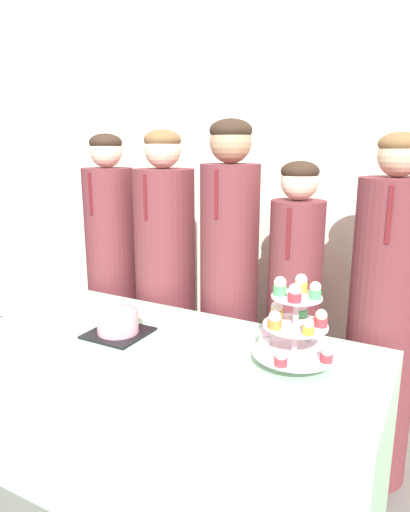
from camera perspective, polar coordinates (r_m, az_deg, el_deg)
The scene contains 10 objects.
wall_back at distance 2.69m, azimuth 8.65°, elevation 10.83°, with size 9.00×0.06×2.70m.
table at distance 2.03m, azimuth -3.83°, elevation -19.80°, with size 1.64×0.68×0.72m.
round_cake at distance 1.92m, azimuth -10.84°, elevation -7.91°, with size 0.23×0.23×0.12m.
cake_knife at distance 1.79m, azimuth -13.79°, elevation -11.74°, with size 0.25×0.12×0.01m.
cupcake_stand at distance 1.63m, azimuth 11.13°, elevation -8.19°, with size 0.29×0.29×0.32m.
student_0 at distance 2.69m, azimuth -11.52°, elevation -2.62°, with size 0.28×0.28×1.54m.
student_1 at distance 2.48m, azimuth -4.95°, elevation -3.84°, with size 0.32×0.32×1.55m.
student_2 at distance 2.29m, azimuth 2.99°, elevation -4.27°, with size 0.29×0.29×1.60m.
student_3 at distance 2.20m, azimuth 10.93°, elevation -7.72°, with size 0.24×0.25×1.41m.
student_4 at distance 2.12m, azimuth 21.35°, elevation -8.18°, with size 0.30×0.30×1.53m.
Camera 1 is at (0.92, -1.09, 1.47)m, focal length 32.00 mm.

